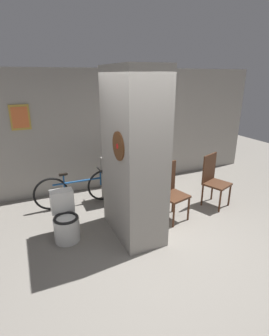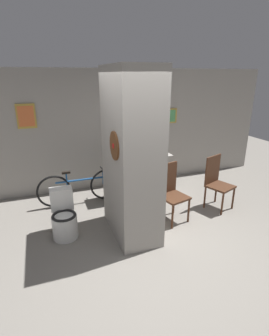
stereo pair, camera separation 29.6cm
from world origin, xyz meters
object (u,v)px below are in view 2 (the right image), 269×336
at_px(toilet, 64,218).
at_px(bottle_tall, 135,151).
at_px(chair_by_doorway, 217,181).
at_px(bicycle, 81,187).
at_px(chair_near_pillar, 171,190).

relative_size(toilet, bottle_tall, 2.93).
height_order(toilet, chair_by_doorway, chair_by_doorway).
bearing_deg(bicycle, chair_by_doorway, -23.52).
distance_m(bicycle, bottle_tall, 1.30).
xyz_separation_m(bicycle, bottle_tall, (1.13, -0.03, 0.64)).
height_order(chair_by_doorway, bicycle, chair_by_doorway).
relative_size(toilet, bicycle, 0.44).
distance_m(chair_by_doorway, bicycle, 2.67).
distance_m(toilet, bottle_tall, 1.99).
height_order(chair_by_doorway, bottle_tall, bottle_tall).
distance_m(toilet, chair_by_doorway, 2.88).
height_order(bicycle, bottle_tall, bottle_tall).
bearing_deg(chair_near_pillar, toilet, 161.91).
bearing_deg(chair_near_pillar, bicycle, 125.49).
distance_m(toilet, bicycle, 1.14).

